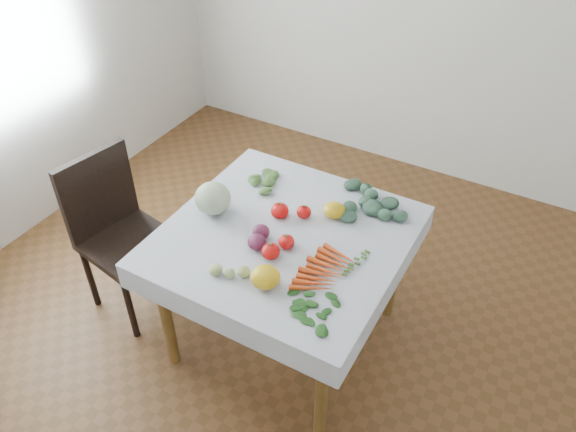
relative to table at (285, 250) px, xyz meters
The scene contains 18 objects.
ground 0.65m from the table, ahead, with size 4.00×4.00×0.00m, color brown.
table is the anchor object (origin of this frame).
tablecloth 0.10m from the table, ahead, with size 1.12×1.12×0.01m, color silver.
chair 0.99m from the table, 169.32° to the right, with size 0.50×0.50×0.96m.
cabbage 0.44m from the table, behind, with size 0.18×0.18×0.16m, color #B3C1A1.
tomato_a 0.19m from the table, 130.15° to the left, with size 0.09×0.09×0.08m, color red.
tomato_b 0.21m from the table, 83.29° to the left, with size 0.07×0.07×0.06m, color red.
tomato_c 0.16m from the table, 55.60° to the right, with size 0.08×0.08×0.07m, color red.
tomato_d 0.22m from the table, 81.73° to the right, with size 0.09×0.09×0.07m, color red.
heirloom_back 0.31m from the table, 58.68° to the left, with size 0.11×0.11×0.08m, color gold.
heirloom_front 0.37m from the table, 74.10° to the right, with size 0.13×0.13×0.09m, color gold.
onion_a 0.18m from the table, 137.54° to the right, with size 0.08×0.08×0.07m, color #58193F.
onion_b 0.21m from the table, 112.66° to the right, with size 0.09×0.09×0.07m, color #58193F.
tomatillo_cluster 0.40m from the table, 100.72° to the right, with size 0.12×0.10×0.05m.
carrot_bunch 0.34m from the table, 25.25° to the right, with size 0.20×0.35×0.03m.
kale_bunch 0.49m from the table, 54.32° to the left, with size 0.34×0.34×0.05m.
basil_bunch 0.49m from the table, 47.51° to the right, with size 0.26×0.23×0.01m.
dill_bunch 0.44m from the table, 131.46° to the left, with size 0.28×0.20×0.03m.
Camera 1 is at (1.02, -1.77, 2.53)m, focal length 35.00 mm.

